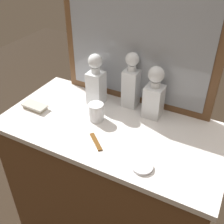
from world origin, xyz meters
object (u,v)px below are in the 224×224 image
crystal_decanter_center (154,97)px  silver_brush_right (35,106)px  porcelain_dish (142,167)px  tortoiseshell_comb (96,142)px  crystal_decanter_far_right (131,85)px  crystal_decanter_left (96,84)px  crystal_tumbler_far_right (96,113)px

crystal_decanter_center → silver_brush_right: crystal_decanter_center is taller
porcelain_dish → tortoiseshell_comb: bearing=168.9°
crystal_decanter_far_right → crystal_decanter_left: (-0.17, -0.06, -0.01)m
tortoiseshell_comb → porcelain_dish: bearing=-11.1°
crystal_decanter_center → silver_brush_right: 0.61m
silver_brush_right → tortoiseshell_comb: 0.42m
crystal_tumbler_far_right → porcelain_dish: bearing=-31.0°
crystal_decanter_left → crystal_decanter_center: bearing=5.4°
tortoiseshell_comb → silver_brush_right: bearing=169.0°
crystal_tumbler_far_right → silver_brush_right: (-0.33, -0.07, -0.03)m
crystal_tumbler_far_right → silver_brush_right: crystal_tumbler_far_right is taller
crystal_decanter_far_right → porcelain_dish: bearing=-59.0°
crystal_decanter_left → porcelain_dish: size_ratio=3.27×
crystal_decanter_center → crystal_decanter_far_right: 0.14m
crystal_decanter_center → crystal_tumbler_far_right: size_ratio=3.03×
crystal_decanter_far_right → tortoiseshell_comb: crystal_decanter_far_right is taller
crystal_decanter_far_right → tortoiseshell_comb: (-0.01, -0.34, -0.11)m
silver_brush_right → porcelain_dish: (0.65, -0.13, -0.01)m
crystal_decanter_far_right → porcelain_dish: size_ratio=3.48×
crystal_decanter_center → crystal_decanter_far_right: size_ratio=0.91×
crystal_decanter_far_right → crystal_decanter_left: bearing=-159.2°
crystal_decanter_far_right → crystal_tumbler_far_right: size_ratio=3.35×
silver_brush_right → tortoiseshell_comb: silver_brush_right is taller
crystal_decanter_left → porcelain_dish: 0.53m
silver_brush_right → porcelain_dish: size_ratio=1.61×
crystal_tumbler_far_right → silver_brush_right: 0.34m
porcelain_dish → crystal_tumbler_far_right: bearing=149.0°
crystal_decanter_center → silver_brush_right: bearing=-157.7°
crystal_decanter_center → tortoiseshell_comb: 0.36m
crystal_decanter_center → tortoiseshell_comb: (-0.14, -0.31, -0.10)m
silver_brush_right → tortoiseshell_comb: bearing=-11.0°
porcelain_dish → silver_brush_right: bearing=168.9°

